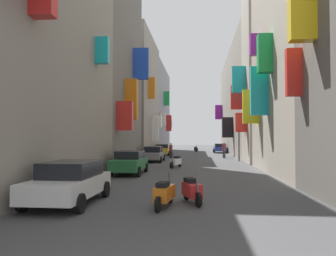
# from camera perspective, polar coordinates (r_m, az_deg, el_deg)

# --- Properties ---
(ground_plane) EXTENTS (140.00, 140.00, 0.00)m
(ground_plane) POSITION_cam_1_polar(r_m,az_deg,el_deg) (32.84, 4.27, -5.71)
(ground_plane) COLOR #424244
(building_left_mid_a) EXTENTS (7.36, 10.73, 20.59)m
(building_left_mid_a) POSITION_cam_1_polar(r_m,az_deg,el_deg) (28.70, -12.78, 14.51)
(building_left_mid_a) COLOR slate
(building_left_mid_a) RESTS_ON ground
(building_left_mid_c) EXTENTS (7.16, 13.00, 14.82)m
(building_left_mid_c) POSITION_cam_1_polar(r_m,az_deg,el_deg) (40.77, -6.90, 5.49)
(building_left_mid_c) COLOR gray
(building_left_mid_c) RESTS_ON ground
(building_left_far) EXTENTS (6.90, 16.74, 14.15)m
(building_left_far) POSITION_cam_1_polar(r_m,az_deg,el_deg) (55.28, -3.59, 3.23)
(building_left_far) COLOR gray
(building_left_far) RESTS_ON ground
(building_right_mid_a) EXTENTS (7.15, 11.56, 18.67)m
(building_right_mid_a) POSITION_cam_1_polar(r_m,az_deg,el_deg) (23.05, 24.68, 16.24)
(building_right_mid_a) COLOR #B2A899
(building_right_mid_a) RESTS_ON ground
(building_right_mid_c) EXTENTS (7.24, 4.80, 20.35)m
(building_right_mid_c) POSITION_cam_1_polar(r_m,az_deg,el_deg) (32.06, 18.90, 12.57)
(building_right_mid_c) COLOR #B2A899
(building_right_mid_c) RESTS_ON ground
(building_right_far) EXTENTS (7.37, 30.14, 14.59)m
(building_right_far) POSITION_cam_1_polar(r_m,az_deg,el_deg) (48.50, 14.14, 4.24)
(building_right_far) COLOR gray
(building_right_far) RESTS_ON ground
(parked_car_blue) EXTENTS (1.99, 4.36, 1.39)m
(parked_car_blue) POSITION_cam_1_polar(r_m,az_deg,el_deg) (49.52, 9.22, -3.50)
(parked_car_blue) COLOR navy
(parked_car_blue) RESTS_ON ground
(parked_car_white) EXTENTS (1.99, 4.05, 1.44)m
(parked_car_white) POSITION_cam_1_polar(r_m,az_deg,el_deg) (11.77, -17.05, -9.05)
(parked_car_white) COLOR white
(parked_car_white) RESTS_ON ground
(parked_car_grey) EXTENTS (1.91, 4.27, 1.44)m
(parked_car_grey) POSITION_cam_1_polar(r_m,az_deg,el_deg) (30.81, -2.61, -4.57)
(parked_car_grey) COLOR slate
(parked_car_grey) RESTS_ON ground
(parked_car_green) EXTENTS (1.87, 4.01, 1.44)m
(parked_car_green) POSITION_cam_1_polar(r_m,az_deg,el_deg) (20.31, -6.85, -5.99)
(parked_car_green) COLOR #236638
(parked_car_green) RESTS_ON ground
(parked_car_yellow) EXTENTS (1.91, 3.95, 1.44)m
(parked_car_yellow) POSITION_cam_1_polar(r_m,az_deg,el_deg) (41.70, -0.92, -3.83)
(parked_car_yellow) COLOR gold
(parked_car_yellow) RESTS_ON ground
(scooter_red) EXTENTS (0.77, 1.74, 1.13)m
(scooter_red) POSITION_cam_1_polar(r_m,az_deg,el_deg) (11.38, 4.24, -10.87)
(scooter_red) COLOR red
(scooter_red) RESTS_ON ground
(scooter_black) EXTENTS (0.65, 1.77, 1.13)m
(scooter_black) POSITION_cam_1_polar(r_m,az_deg,el_deg) (51.70, 4.98, -3.75)
(scooter_black) COLOR black
(scooter_black) RESTS_ON ground
(scooter_white) EXTENTS (0.83, 1.81, 1.13)m
(scooter_white) POSITION_cam_1_polar(r_m,az_deg,el_deg) (24.58, 1.41, -5.97)
(scooter_white) COLOR silver
(scooter_white) RESTS_ON ground
(scooter_orange) EXTENTS (0.63, 1.96, 1.13)m
(scooter_orange) POSITION_cam_1_polar(r_m,az_deg,el_deg) (10.68, -0.62, -11.48)
(scooter_orange) COLOR orange
(scooter_orange) RESTS_ON ground
(pedestrian_crossing) EXTENTS (0.42, 0.42, 1.70)m
(pedestrian_crossing) POSITION_cam_1_polar(r_m,az_deg,el_deg) (35.60, 0.51, -4.04)
(pedestrian_crossing) COLOR black
(pedestrian_crossing) RESTS_ON ground
(pedestrian_near_left) EXTENTS (0.52, 0.52, 1.79)m
(pedestrian_near_left) POSITION_cam_1_polar(r_m,az_deg,el_deg) (36.48, 9.92, -3.88)
(pedestrian_near_left) COLOR #3E3E3E
(pedestrian_near_left) RESTS_ON ground
(traffic_light_near_corner) EXTENTS (0.26, 0.34, 4.47)m
(traffic_light_near_corner) POSITION_cam_1_polar(r_m,az_deg,el_deg) (31.87, 12.48, -0.34)
(traffic_light_near_corner) COLOR #2D2D2D
(traffic_light_near_corner) RESTS_ON ground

